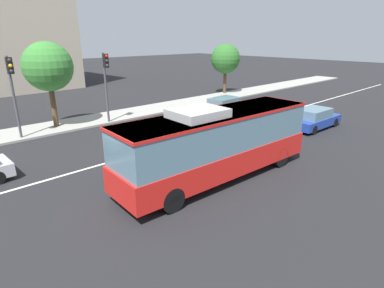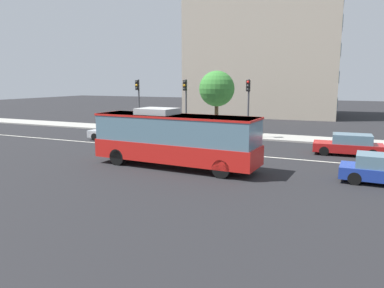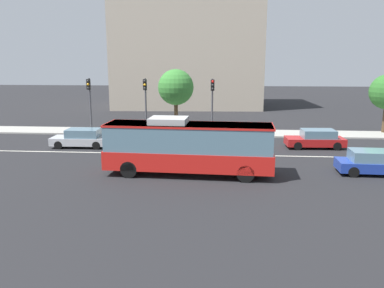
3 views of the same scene
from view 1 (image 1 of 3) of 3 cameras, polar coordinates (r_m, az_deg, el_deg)
The scene contains 10 objects.
ground_plane at distance 18.83m, azimuth -5.00°, elevation -0.44°, with size 160.00×160.00×0.00m, color black.
sidewalk_kerb at distance 25.84m, azimuth -16.79°, elevation 4.36°, with size 80.00×3.39×0.14m, color #9E9B93.
lane_centre_line at distance 18.83m, azimuth -5.00°, elevation -0.43°, with size 76.00×0.16×0.01m, color silver.
transit_bus at distance 14.08m, azimuth 4.67°, elevation 0.55°, with size 10.11×3.01×3.46m.
sedan_blue at distance 23.98m, azimuth 21.46°, elevation 4.36°, with size 4.56×1.95×1.46m.
sedan_red at distance 26.32m, azimuth 5.64°, elevation 6.81°, with size 4.58×2.01×1.46m.
traffic_light_near_corner at distance 22.02m, azimuth -30.06°, elevation 9.50°, with size 0.34×0.62×5.20m.
traffic_light_far_corner at distance 23.90m, azimuth -15.47°, elevation 11.90°, with size 0.34×0.62×5.20m.
street_tree_kerbside_left at distance 36.14m, azimuth 6.17°, elevation 15.23°, with size 3.24×3.24×5.56m.
street_tree_kerbside_centre at distance 23.87m, azimuth -24.88°, elevation 12.67°, with size 3.33×3.33×6.01m.
Camera 1 is at (-10.81, -14.10, 6.26)m, focal length 29.11 mm.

